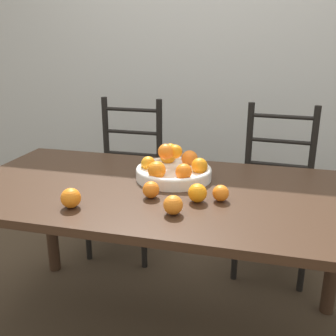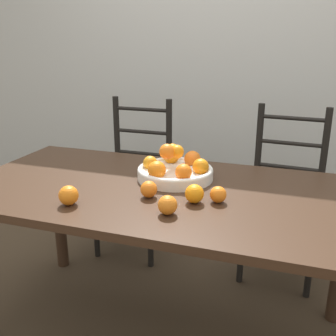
{
  "view_description": "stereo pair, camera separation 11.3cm",
  "coord_description": "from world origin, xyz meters",
  "px_view_note": "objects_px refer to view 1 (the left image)",
  "views": [
    {
      "loc": [
        0.43,
        -1.53,
        1.38
      ],
      "look_at": [
        0.02,
        0.03,
        0.84
      ],
      "focal_mm": 42.0,
      "sensor_mm": 36.0,
      "label": 1
    },
    {
      "loc": [
        0.54,
        -1.5,
        1.38
      ],
      "look_at": [
        0.02,
        0.03,
        0.84
      ],
      "focal_mm": 42.0,
      "sensor_mm": 36.0,
      "label": 2
    }
  ],
  "objects_px": {
    "chair_left": "(126,181)",
    "chair_right": "(275,195)",
    "fruit_bowl": "(174,169)",
    "orange_loose_0": "(197,193)",
    "orange_loose_1": "(221,193)",
    "orange_loose_2": "(173,205)",
    "orange_loose_4": "(71,198)",
    "orange_loose_3": "(151,190)"
  },
  "relations": [
    {
      "from": "chair_left",
      "to": "fruit_bowl",
      "type": "bearing_deg",
      "value": -52.57
    },
    {
      "from": "orange_loose_0",
      "to": "fruit_bowl",
      "type": "bearing_deg",
      "value": 122.83
    },
    {
      "from": "orange_loose_0",
      "to": "chair_right",
      "type": "distance_m",
      "value": 0.98
    },
    {
      "from": "fruit_bowl",
      "to": "orange_loose_1",
      "type": "height_order",
      "value": "fruit_bowl"
    },
    {
      "from": "fruit_bowl",
      "to": "orange_loose_1",
      "type": "bearing_deg",
      "value": -40.58
    },
    {
      "from": "orange_loose_0",
      "to": "orange_loose_2",
      "type": "bearing_deg",
      "value": -115.82
    },
    {
      "from": "chair_right",
      "to": "orange_loose_1",
      "type": "bearing_deg",
      "value": -102.05
    },
    {
      "from": "orange_loose_0",
      "to": "orange_loose_4",
      "type": "height_order",
      "value": "orange_loose_4"
    },
    {
      "from": "orange_loose_2",
      "to": "fruit_bowl",
      "type": "bearing_deg",
      "value": 103.52
    },
    {
      "from": "orange_loose_4",
      "to": "chair_right",
      "type": "xyz_separation_m",
      "value": [
        0.78,
        1.04,
        -0.32
      ]
    },
    {
      "from": "orange_loose_3",
      "to": "orange_loose_2",
      "type": "bearing_deg",
      "value": -46.26
    },
    {
      "from": "fruit_bowl",
      "to": "orange_loose_3",
      "type": "relative_size",
      "value": 5.01
    },
    {
      "from": "orange_loose_0",
      "to": "orange_loose_1",
      "type": "height_order",
      "value": "orange_loose_0"
    },
    {
      "from": "orange_loose_2",
      "to": "orange_loose_4",
      "type": "relative_size",
      "value": 0.94
    },
    {
      "from": "orange_loose_4",
      "to": "chair_left",
      "type": "relative_size",
      "value": 0.08
    },
    {
      "from": "chair_left",
      "to": "chair_right",
      "type": "xyz_separation_m",
      "value": [
        0.95,
        -0.0,
        0.0
      ]
    },
    {
      "from": "fruit_bowl",
      "to": "orange_loose_4",
      "type": "height_order",
      "value": "fruit_bowl"
    },
    {
      "from": "chair_left",
      "to": "orange_loose_2",
      "type": "bearing_deg",
      "value": -60.42
    },
    {
      "from": "orange_loose_2",
      "to": "chair_right",
      "type": "bearing_deg",
      "value": 68.84
    },
    {
      "from": "orange_loose_1",
      "to": "chair_right",
      "type": "bearing_deg",
      "value": 74.3
    },
    {
      "from": "orange_loose_0",
      "to": "chair_left",
      "type": "height_order",
      "value": "chair_left"
    },
    {
      "from": "orange_loose_2",
      "to": "orange_loose_3",
      "type": "relative_size",
      "value": 1.05
    },
    {
      "from": "fruit_bowl",
      "to": "orange_loose_0",
      "type": "relative_size",
      "value": 4.6
    },
    {
      "from": "chair_right",
      "to": "orange_loose_4",
      "type": "bearing_deg",
      "value": -123.19
    },
    {
      "from": "fruit_bowl",
      "to": "orange_loose_0",
      "type": "height_order",
      "value": "fruit_bowl"
    },
    {
      "from": "orange_loose_1",
      "to": "fruit_bowl",
      "type": "bearing_deg",
      "value": 139.42
    },
    {
      "from": "fruit_bowl",
      "to": "orange_loose_2",
      "type": "height_order",
      "value": "fruit_bowl"
    },
    {
      "from": "orange_loose_3",
      "to": "orange_loose_0",
      "type": "bearing_deg",
      "value": 1.47
    },
    {
      "from": "orange_loose_1",
      "to": "orange_loose_2",
      "type": "relative_size",
      "value": 0.91
    },
    {
      "from": "orange_loose_0",
      "to": "chair_left",
      "type": "xyz_separation_m",
      "value": [
        -0.63,
        0.86,
        -0.32
      ]
    },
    {
      "from": "orange_loose_1",
      "to": "chair_left",
      "type": "height_order",
      "value": "chair_left"
    },
    {
      "from": "orange_loose_1",
      "to": "orange_loose_4",
      "type": "distance_m",
      "value": 0.58
    },
    {
      "from": "chair_right",
      "to": "chair_left",
      "type": "bearing_deg",
      "value": -176.35
    },
    {
      "from": "orange_loose_1",
      "to": "orange_loose_3",
      "type": "xyz_separation_m",
      "value": [
        -0.28,
        -0.04,
        0.0
      ]
    },
    {
      "from": "orange_loose_0",
      "to": "orange_loose_2",
      "type": "height_order",
      "value": "orange_loose_0"
    },
    {
      "from": "chair_left",
      "to": "chair_right",
      "type": "bearing_deg",
      "value": 0.09
    },
    {
      "from": "orange_loose_2",
      "to": "orange_loose_3",
      "type": "bearing_deg",
      "value": 133.74
    },
    {
      "from": "fruit_bowl",
      "to": "chair_left",
      "type": "distance_m",
      "value": 0.85
    },
    {
      "from": "orange_loose_1",
      "to": "orange_loose_4",
      "type": "xyz_separation_m",
      "value": [
        -0.55,
        -0.21,
        0.01
      ]
    },
    {
      "from": "orange_loose_4",
      "to": "chair_left",
      "type": "height_order",
      "value": "chair_left"
    },
    {
      "from": "orange_loose_3",
      "to": "orange_loose_4",
      "type": "distance_m",
      "value": 0.32
    },
    {
      "from": "fruit_bowl",
      "to": "chair_right",
      "type": "distance_m",
      "value": 0.85
    }
  ]
}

